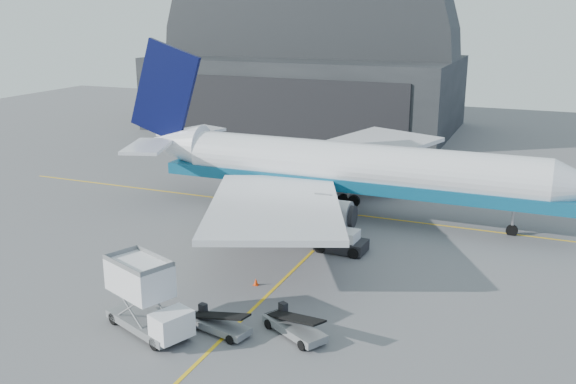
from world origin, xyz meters
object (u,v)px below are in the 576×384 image
at_px(catering_truck, 146,298).
at_px(pushback_tug, 343,243).
at_px(airliner, 340,168).
at_px(belt_loader_b, 294,326).
at_px(belt_loader_a, 218,324).

bearing_deg(catering_truck, pushback_tug, 90.18).
bearing_deg(airliner, catering_truck, -97.66).
height_order(pushback_tug, belt_loader_b, same).
height_order(airliner, catering_truck, airliner).
xyz_separation_m(airliner, belt_loader_b, (5.15, -24.81, -4.17)).
bearing_deg(airliner, belt_loader_b, -78.27).
xyz_separation_m(airliner, belt_loader_a, (0.52, -26.29, -4.21)).
distance_m(airliner, pushback_tug, 11.15).
bearing_deg(catering_truck, airliner, 104.49).
distance_m(airliner, belt_loader_b, 25.68).
xyz_separation_m(belt_loader_a, belt_loader_b, (4.63, 1.48, 0.04)).
relative_size(pushback_tug, belt_loader_a, 0.91).
xyz_separation_m(airliner, pushback_tug, (3.54, -9.78, -4.02)).
xyz_separation_m(catering_truck, belt_loader_b, (8.89, 3.02, -1.69)).
bearing_deg(belt_loader_a, pushback_tug, 92.66).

